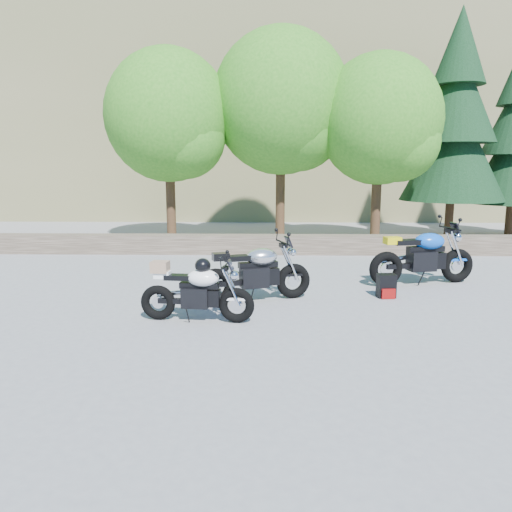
{
  "coord_description": "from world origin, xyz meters",
  "views": [
    {
      "loc": [
        0.39,
        -7.77,
        2.35
      ],
      "look_at": [
        0.2,
        1.0,
        0.75
      ],
      "focal_mm": 35.0,
      "sensor_mm": 36.0,
      "label": 1
    }
  ],
  "objects_px": {
    "white_bike": "(196,290)",
    "silver_bike": "(256,273)",
    "blue_bike": "(423,257)",
    "backpack": "(386,286)"
  },
  "relations": [
    {
      "from": "white_bike",
      "to": "backpack",
      "type": "height_order",
      "value": "white_bike"
    },
    {
      "from": "blue_bike",
      "to": "backpack",
      "type": "height_order",
      "value": "blue_bike"
    },
    {
      "from": "white_bike",
      "to": "silver_bike",
      "type": "bearing_deg",
      "value": 58.66
    },
    {
      "from": "white_bike",
      "to": "blue_bike",
      "type": "xyz_separation_m",
      "value": [
        4.18,
        2.5,
        0.07
      ]
    },
    {
      "from": "white_bike",
      "to": "blue_bike",
      "type": "distance_m",
      "value": 4.88
    },
    {
      "from": "blue_bike",
      "to": "backpack",
      "type": "xyz_separation_m",
      "value": [
        -0.96,
        -1.04,
        -0.34
      ]
    },
    {
      "from": "silver_bike",
      "to": "blue_bike",
      "type": "bearing_deg",
      "value": 3.8
    },
    {
      "from": "silver_bike",
      "to": "white_bike",
      "type": "height_order",
      "value": "silver_bike"
    },
    {
      "from": "silver_bike",
      "to": "backpack",
      "type": "distance_m",
      "value": 2.38
    },
    {
      "from": "silver_bike",
      "to": "blue_bike",
      "type": "height_order",
      "value": "blue_bike"
    }
  ]
}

